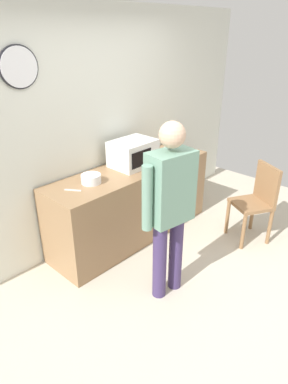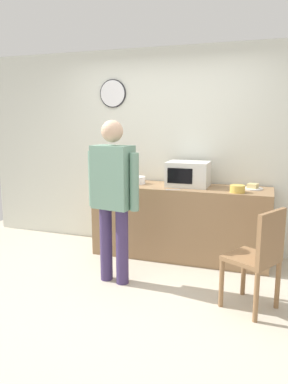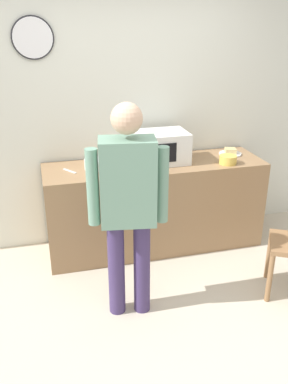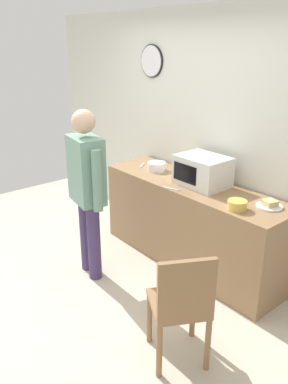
{
  "view_description": "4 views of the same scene",
  "coord_description": "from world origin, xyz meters",
  "views": [
    {
      "loc": [
        -2.27,
        -1.37,
        2.34
      ],
      "look_at": [
        -0.03,
        0.73,
        0.86
      ],
      "focal_mm": 31.87,
      "sensor_mm": 36.0,
      "label": 1
    },
    {
      "loc": [
        1.28,
        -3.12,
        1.68
      ],
      "look_at": [
        -0.02,
        0.7,
        0.9
      ],
      "focal_mm": 34.44,
      "sensor_mm": 36.0,
      "label": 2
    },
    {
      "loc": [
        -0.8,
        -2.42,
        2.21
      ],
      "look_at": [
        0.06,
        0.77,
        0.81
      ],
      "focal_mm": 38.66,
      "sensor_mm": 36.0,
      "label": 3
    },
    {
      "loc": [
        2.82,
        -1.55,
        2.26
      ],
      "look_at": [
        0.01,
        0.79,
        0.83
      ],
      "focal_mm": 36.31,
      "sensor_mm": 36.0,
      "label": 4
    }
  ],
  "objects": [
    {
      "name": "sandwich_plate",
      "position": [
        1.12,
        1.3,
        0.92
      ],
      "size": [
        0.23,
        0.23,
        0.07
      ],
      "color": "white",
      "rests_on": "kitchen_counter"
    },
    {
      "name": "fork_utensil",
      "position": [
        0.25,
        0.95,
        0.9
      ],
      "size": [
        0.17,
        0.08,
        0.01
      ],
      "primitive_type": "cube",
      "rotation": [
        0.0,
        0.0,
        0.35
      ],
      "color": "silver",
      "rests_on": "kitchen_counter"
    },
    {
      "name": "salad_bowl",
      "position": [
        -0.29,
        1.23,
        0.94
      ],
      "size": [
        0.21,
        0.21,
        0.09
      ],
      "primitive_type": "cylinder",
      "color": "white",
      "rests_on": "kitchen_counter"
    },
    {
      "name": "cereal_bowl",
      "position": [
        0.97,
        1.04,
        0.93
      ],
      "size": [
        0.17,
        0.17,
        0.08
      ],
      "primitive_type": "cylinder",
      "color": "gold",
      "rests_on": "kitchen_counter"
    },
    {
      "name": "ground_plane",
      "position": [
        0.0,
        0.0,
        0.0
      ],
      "size": [
        6.0,
        6.0,
        0.0
      ],
      "primitive_type": "plane",
      "color": "beige"
    },
    {
      "name": "microwave",
      "position": [
        0.36,
        1.26,
        1.04
      ],
      "size": [
        0.5,
        0.39,
        0.3
      ],
      "color": "silver",
      "rests_on": "kitchen_counter"
    },
    {
      "name": "person_standing",
      "position": [
        -0.2,
        0.26,
        0.98
      ],
      "size": [
        0.58,
        0.3,
        1.69
      ],
      "color": "#3E2F5C",
      "rests_on": "ground_plane"
    },
    {
      "name": "spoon_utensil",
      "position": [
        -0.54,
        1.22,
        0.9
      ],
      "size": [
        0.11,
        0.15,
        0.01
      ],
      "primitive_type": "cube",
      "rotation": [
        0.0,
        0.0,
        2.17
      ],
      "color": "silver",
      "rests_on": "kitchen_counter"
    },
    {
      "name": "kitchen_counter",
      "position": [
        0.29,
        1.22,
        0.45
      ],
      "size": [
        2.15,
        0.62,
        0.89
      ],
      "primitive_type": "cube",
      "color": "#93704C",
      "rests_on": "ground_plane"
    },
    {
      "name": "back_wall",
      "position": [
        -0.0,
        1.6,
        1.3
      ],
      "size": [
        5.4,
        0.13,
        2.6
      ],
      "color": "silver",
      "rests_on": "ground_plane"
    }
  ]
}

